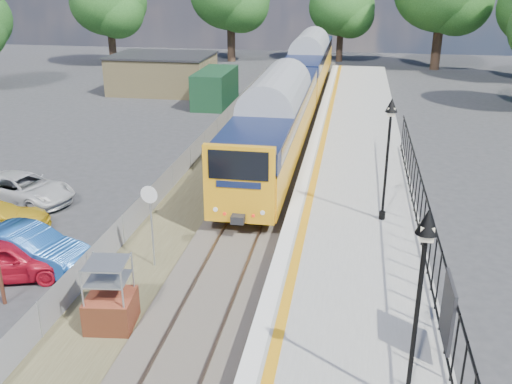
% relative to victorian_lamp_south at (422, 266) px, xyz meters
% --- Properties ---
extents(ground, '(120.00, 120.00, 0.00)m').
position_rel_victorian_lamp_south_xyz_m(ground, '(-5.50, 4.00, -4.30)').
color(ground, '#2D2D30').
rests_on(ground, ground).
extents(track_bed, '(5.90, 80.00, 0.29)m').
position_rel_victorian_lamp_south_xyz_m(track_bed, '(-5.97, 13.67, -4.21)').
color(track_bed, '#473F38').
rests_on(track_bed, ground).
extents(platform, '(5.00, 70.00, 0.90)m').
position_rel_victorian_lamp_south_xyz_m(platform, '(-1.30, 12.00, -3.85)').
color(platform, gray).
rests_on(platform, ground).
extents(platform_edge, '(0.90, 70.00, 0.01)m').
position_rel_victorian_lamp_south_xyz_m(platform_edge, '(-3.36, 12.00, -3.39)').
color(platform_edge, silver).
rests_on(platform_edge, platform).
extents(victorian_lamp_south, '(0.44, 0.44, 4.60)m').
position_rel_victorian_lamp_south_xyz_m(victorian_lamp_south, '(0.00, 0.00, 0.00)').
color(victorian_lamp_south, black).
rests_on(victorian_lamp_south, platform).
extents(victorian_lamp_north, '(0.44, 0.44, 4.60)m').
position_rel_victorian_lamp_south_xyz_m(victorian_lamp_north, '(-0.20, 10.00, 0.00)').
color(victorian_lamp_north, black).
rests_on(victorian_lamp_north, platform).
extents(palisade_fence, '(0.12, 26.00, 2.00)m').
position_rel_victorian_lamp_south_xyz_m(palisade_fence, '(1.05, 6.24, -2.46)').
color(palisade_fence, black).
rests_on(palisade_fence, platform).
extents(wire_fence, '(0.06, 52.00, 1.20)m').
position_rel_victorian_lamp_south_xyz_m(wire_fence, '(-9.70, 16.00, -3.70)').
color(wire_fence, '#999EA3').
rests_on(wire_fence, ground).
extents(outbuilding, '(10.80, 10.10, 3.12)m').
position_rel_victorian_lamp_south_xyz_m(outbuilding, '(-16.41, 35.21, -2.78)').
color(outbuilding, tan).
rests_on(outbuilding, ground).
extents(tree_line, '(56.80, 43.80, 11.88)m').
position_rel_victorian_lamp_south_xyz_m(tree_line, '(-4.10, 46.00, 2.31)').
color(tree_line, '#332319').
rests_on(tree_line, ground).
extents(train, '(2.82, 40.83, 3.51)m').
position_rel_victorian_lamp_south_xyz_m(train, '(-5.50, 29.53, -1.96)').
color(train, orange).
rests_on(train, ground).
extents(brick_plinth, '(1.46, 1.46, 2.13)m').
position_rel_victorian_lamp_south_xyz_m(brick_plinth, '(-8.00, 2.91, -3.28)').
color(brick_plinth, brown).
rests_on(brick_plinth, ground).
extents(speed_sign, '(0.61, 0.13, 3.02)m').
position_rel_victorian_lamp_south_xyz_m(speed_sign, '(-8.00, 6.51, -2.21)').
color(speed_sign, '#999EA3').
rests_on(speed_sign, ground).
extents(car_red, '(4.58, 2.90, 1.45)m').
position_rel_victorian_lamp_south_xyz_m(car_red, '(-12.58, 4.98, -3.57)').
color(car_red, '#B01023').
rests_on(car_red, ground).
extents(car_blue, '(4.63, 2.32, 1.46)m').
position_rel_victorian_lamp_south_xyz_m(car_blue, '(-12.28, 5.78, -3.57)').
color(car_blue, '#17468F').
rests_on(car_blue, ground).
extents(car_white, '(5.07, 3.21, 1.30)m').
position_rel_victorian_lamp_south_xyz_m(car_white, '(-15.64, 11.18, -3.65)').
color(car_white, beige).
rests_on(car_white, ground).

